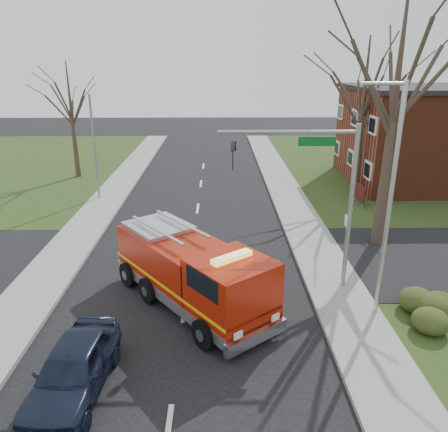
{
  "coord_description": "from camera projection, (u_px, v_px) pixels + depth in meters",
  "views": [
    {
      "loc": [
        1.31,
        -14.61,
        8.97
      ],
      "look_at": [
        1.59,
        4.93,
        2.0
      ],
      "focal_mm": 35.0,
      "sensor_mm": 36.0,
      "label": 1
    }
  ],
  "objects": [
    {
      "name": "parked_car_maroon",
      "position": [
        73.0,
        369.0,
        12.3
      ],
      "size": [
        2.07,
        4.57,
        1.52
      ],
      "primitive_type": "imported",
      "rotation": [
        0.0,
        0.0,
        -0.06
      ],
      "color": "black",
      "rests_on": "ground"
    },
    {
      "name": "fire_engine",
      "position": [
        193.0,
        274.0,
        16.53
      ],
      "size": [
        6.49,
        7.38,
        2.98
      ],
      "rotation": [
        0.0,
        0.0,
        0.66
      ],
      "color": "#A21907",
      "rests_on": "ground"
    },
    {
      "name": "bare_tree_near",
      "position": [
        395.0,
        97.0,
        20.05
      ],
      "size": [
        6.0,
        6.0,
        12.0
      ],
      "color": "#372920",
      "rests_on": "ground"
    },
    {
      "name": "sidewalk_left",
      "position": [
        22.0,
        308.0,
        16.65
      ],
      "size": [
        2.4,
        80.0,
        0.15
      ],
      "primitive_type": "cube",
      "color": "gray",
      "rests_on": "ground"
    },
    {
      "name": "traffic_signal_mast",
      "position": [
        320.0,
        179.0,
        16.66
      ],
      "size": [
        5.29,
        0.18,
        6.8
      ],
      "color": "gray",
      "rests_on": "ground"
    },
    {
      "name": "bare_tree_left",
      "position": [
        71.0,
        108.0,
        33.59
      ],
      "size": [
        4.5,
        4.5,
        9.0
      ],
      "color": "#372920",
      "rests_on": "ground"
    },
    {
      "name": "ground",
      "position": [
        184.0,
        308.0,
        16.76
      ],
      "size": [
        120.0,
        120.0,
        0.0
      ],
      "primitive_type": "plane",
      "color": "black",
      "rests_on": "ground"
    },
    {
      "name": "bare_tree_far",
      "position": [
        364.0,
        101.0,
        28.86
      ],
      "size": [
        5.25,
        5.25,
        10.5
      ],
      "color": "#372920",
      "rests_on": "ground"
    },
    {
      "name": "hedge_corner",
      "position": [
        431.0,
        307.0,
        15.74
      ],
      "size": [
        2.8,
        2.0,
        0.9
      ],
      "primitive_type": "ellipsoid",
      "color": "#283412",
      "rests_on": "lawn_right"
    },
    {
      "name": "sidewalk_right",
      "position": [
        345.0,
        305.0,
        16.82
      ],
      "size": [
        2.4,
        80.0,
        0.15
      ],
      "primitive_type": "cube",
      "color": "gray",
      "rests_on": "ground"
    },
    {
      "name": "streetlight_pole",
      "position": [
        389.0,
        198.0,
        14.85
      ],
      "size": [
        1.48,
        0.16,
        8.4
      ],
      "color": "#B7BABF",
      "rests_on": "ground"
    },
    {
      "name": "utility_pole_far",
      "position": [
        95.0,
        149.0,
        28.67
      ],
      "size": [
        0.14,
        0.14,
        7.0
      ],
      "primitive_type": "cylinder",
      "color": "gray",
      "rests_on": "ground"
    },
    {
      "name": "health_center_sign",
      "position": [
        359.0,
        193.0,
        28.38
      ],
      "size": [
        0.12,
        2.0,
        1.4
      ],
      "color": "#491211",
      "rests_on": "ground"
    }
  ]
}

